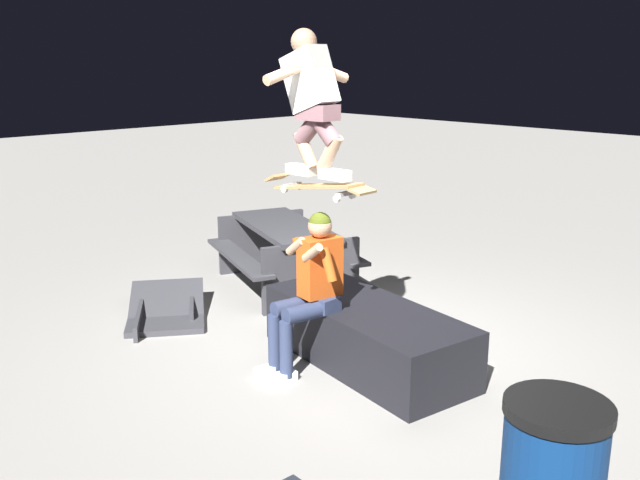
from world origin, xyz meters
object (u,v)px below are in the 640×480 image
at_px(person_sitting_on_ledge, 309,284).
at_px(kicker_ramp, 167,312).
at_px(skateboard, 318,186).
at_px(picnic_table_back, 284,245).
at_px(ledge_box_main, 367,335).
at_px(skater_airborne, 312,97).

height_order(person_sitting_on_ledge, kicker_ramp, person_sitting_on_ledge).
relative_size(person_sitting_on_ledge, skateboard, 1.31).
bearing_deg(picnic_table_back, kicker_ramp, 85.42).
bearing_deg(person_sitting_on_ledge, ledge_box_main, -121.17).
height_order(skater_airborne, picnic_table_back, skater_airborne).
height_order(kicker_ramp, picnic_table_back, picnic_table_back).
height_order(skateboard, skater_airborne, skater_airborne).
distance_m(ledge_box_main, picnic_table_back, 2.24).
relative_size(kicker_ramp, picnic_table_back, 0.64).
relative_size(skateboard, kicker_ramp, 0.78).
relative_size(skater_airborne, picnic_table_back, 0.55).
bearing_deg(kicker_ramp, person_sitting_on_ledge, -173.46).
distance_m(person_sitting_on_ledge, skateboard, 0.85).
xyz_separation_m(kicker_ramp, picnic_table_back, (-0.12, -1.50, 0.45)).
height_order(ledge_box_main, skater_airborne, skater_airborne).
xyz_separation_m(ledge_box_main, picnic_table_back, (2.05, -0.85, 0.24)).
distance_m(ledge_box_main, skater_airborne, 2.09).
height_order(skateboard, kicker_ramp, skateboard).
bearing_deg(kicker_ramp, skater_airborne, -174.34).
distance_m(ledge_box_main, kicker_ramp, 2.28).
relative_size(person_sitting_on_ledge, skater_airborne, 1.21).
xyz_separation_m(skateboard, skater_airborne, (0.06, 0.00, 0.69)).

